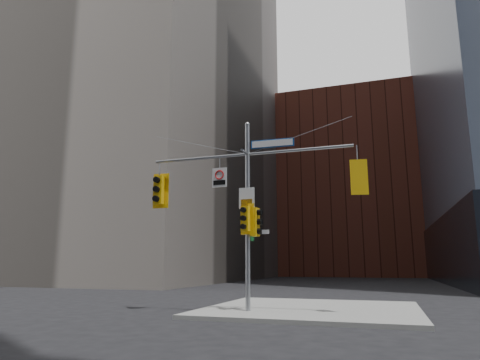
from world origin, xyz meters
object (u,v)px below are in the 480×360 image
Objects in this scene: traffic_light_pole_side at (256,222)px; street_sign_blade at (272,143)px; signal_assembly at (248,195)px; traffic_light_pole_front at (245,219)px; traffic_light_east_arm at (358,178)px; traffic_light_west_arm at (159,190)px; regulatory_sign_arm at (219,177)px.

street_sign_blade is at bearing -81.83° from traffic_light_pole_side.
signal_assembly is 1.11m from traffic_light_pole_side.
traffic_light_east_arm is at bearing 13.39° from traffic_light_pole_front.
traffic_light_pole_front is 3.06m from street_sign_blade.
street_sign_blade is at bearing -2.53° from traffic_light_west_arm.
traffic_light_west_arm is 1.89× the size of regulatory_sign_arm.
street_sign_blade reaches higher than regulatory_sign_arm.
traffic_light_east_arm is 1.18× the size of traffic_light_pole_side.
traffic_light_west_arm is 5.07m from street_sign_blade.
signal_assembly is 2.18m from street_sign_blade.
regulatory_sign_arm is (-5.25, -0.02, 0.37)m from traffic_light_east_arm.
traffic_light_pole_side is (0.32, 0.00, -1.06)m from signal_assembly.
signal_assembly is 7.54× the size of traffic_light_pole_side.
traffic_light_pole_side is at bearing -11.41° from traffic_light_east_arm.
traffic_light_pole_front is at bearing -7.67° from traffic_light_east_arm.
signal_assembly is 1.38m from regulatory_sign_arm.
traffic_light_pole_front is at bearing -6.60° from traffic_light_west_arm.
signal_assembly is 4.12m from traffic_light_east_arm.
traffic_light_pole_front is (0.00, -0.27, -0.95)m from signal_assembly.
signal_assembly reaches higher than traffic_light_pole_front.
traffic_light_pole_front is 0.68× the size of street_sign_blade.
traffic_light_pole_side is at bearing 49.34° from traffic_light_pole_front.
traffic_light_west_arm is 4.07m from traffic_light_pole_front.
street_sign_blade reaches higher than traffic_light_pole_side.
traffic_light_east_arm is 4.32m from traffic_light_pole_front.
traffic_light_east_arm is 4.05m from traffic_light_pole_side.
regulatory_sign_arm is (-1.15, 0.25, 1.70)m from traffic_light_pole_front.
traffic_light_east_arm reaches higher than traffic_light_pole_front.
traffic_light_west_arm reaches higher than traffic_light_east_arm.
traffic_light_west_arm reaches higher than traffic_light_pole_side.
traffic_light_east_arm is (7.94, -0.01, 0.00)m from traffic_light_west_arm.
regulatory_sign_arm is at bearing 98.80° from traffic_light_pole_side.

